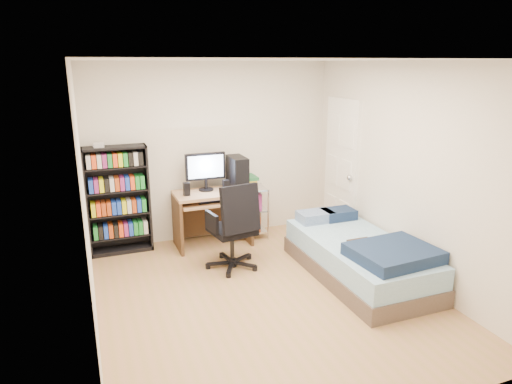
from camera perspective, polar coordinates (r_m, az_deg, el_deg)
name	(u,v)px	position (r m, az deg, el deg)	size (l,w,h in m)	color
room	(266,186)	(4.69, 1.22, 0.71)	(3.58, 4.08, 2.58)	#AD7E56
media_shelf	(118,199)	(6.28, -16.87, -0.84)	(0.81, 0.27, 1.50)	black
computer_desk	(218,195)	(6.37, -4.77, -0.39)	(1.03, 0.59, 1.29)	tan
office_chair	(234,241)	(5.65, -2.79, -6.19)	(0.76, 0.76, 1.11)	black
wire_cart	(247,198)	(6.56, -1.19, -0.73)	(0.60, 0.45, 0.92)	silver
bed	(360,257)	(5.60, 12.85, -7.90)	(1.02, 2.03, 0.58)	brown
door	(341,169)	(6.68, 10.58, 2.86)	(0.12, 0.80, 2.00)	white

